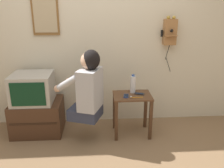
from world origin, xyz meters
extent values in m
plane|color=#846647|center=(0.00, 0.00, 0.00)|extent=(14.00, 14.00, 0.00)
cube|color=beige|center=(0.00, 1.00, 1.27)|extent=(6.80, 0.05, 2.55)
cube|color=#51331E|center=(0.45, 0.54, 0.55)|extent=(0.49, 0.37, 0.02)
cube|color=#452B1A|center=(0.23, 0.38, 0.27)|extent=(0.04, 0.04, 0.54)
cube|color=#452B1A|center=(0.67, 0.38, 0.27)|extent=(0.04, 0.04, 0.54)
cube|color=#452B1A|center=(0.23, 0.70, 0.27)|extent=(0.04, 0.04, 0.54)
cube|color=#452B1A|center=(0.67, 0.70, 0.27)|extent=(0.04, 0.04, 0.54)
cube|color=#2D3347|center=(-0.15, 0.42, 0.39)|extent=(0.45, 0.44, 0.14)
cube|color=#ADADB2|center=(-0.09, 0.40, 0.71)|extent=(0.33, 0.40, 0.49)
sphere|color=tan|center=(-0.09, 0.40, 1.05)|extent=(0.20, 0.20, 0.20)
ellipsoid|color=black|center=(-0.06, 0.39, 1.07)|extent=(0.26, 0.27, 0.23)
cylinder|color=#ADADB2|center=(-0.35, 0.34, 0.80)|extent=(0.29, 0.17, 0.22)
cylinder|color=#ADADB2|center=(-0.25, 0.62, 0.80)|extent=(0.29, 0.17, 0.22)
sphere|color=tan|center=(-0.47, 0.38, 0.73)|extent=(0.09, 0.09, 0.09)
sphere|color=tan|center=(-0.37, 0.66, 0.73)|extent=(0.09, 0.09, 0.09)
cube|color=#422819|center=(-0.81, 0.68, 0.22)|extent=(0.65, 0.50, 0.45)
cube|color=black|center=(-0.81, 0.42, 0.25)|extent=(0.59, 0.01, 0.02)
cube|color=#ADA89E|center=(-0.84, 0.67, 0.64)|extent=(0.51, 0.46, 0.38)
cube|color=black|center=(-0.84, 0.44, 0.64)|extent=(0.42, 0.01, 0.30)
cube|color=#9E6B3D|center=(1.00, 0.92, 1.31)|extent=(0.17, 0.11, 0.34)
cube|color=#9E6B3D|center=(1.00, 0.83, 1.27)|extent=(0.15, 0.07, 0.03)
sphere|color=#B79338|center=(0.96, 0.91, 1.50)|extent=(0.05, 0.05, 0.05)
sphere|color=#B79338|center=(1.03, 0.91, 1.50)|extent=(0.05, 0.05, 0.05)
cone|color=black|center=(1.00, 0.81, 1.34)|extent=(0.04, 0.05, 0.04)
cylinder|color=black|center=(0.89, 0.92, 1.29)|extent=(0.03, 0.03, 0.09)
cylinder|color=black|center=(0.98, 0.90, 1.04)|extent=(0.04, 0.04, 0.22)
cylinder|color=black|center=(1.01, 0.91, 0.86)|extent=(0.07, 0.06, 0.19)
cube|color=brown|center=(-0.65, 0.96, 1.53)|extent=(0.34, 0.02, 0.50)
cube|color=tan|center=(-0.65, 0.95, 1.53)|extent=(0.30, 0.01, 0.43)
cube|color=navy|center=(0.36, 0.50, 0.56)|extent=(0.08, 0.13, 0.01)
cube|color=black|center=(0.36, 0.50, 0.57)|extent=(0.07, 0.10, 0.00)
cube|color=black|center=(0.55, 0.56, 0.56)|extent=(0.14, 0.10, 0.01)
cube|color=black|center=(0.55, 0.56, 0.57)|extent=(0.11, 0.08, 0.00)
cylinder|color=silver|center=(0.47, 0.63, 0.67)|extent=(0.07, 0.07, 0.23)
cylinder|color=#2D4C8C|center=(0.47, 0.63, 0.80)|extent=(0.04, 0.04, 0.02)
cylinder|color=orange|center=(0.48, 0.44, 0.56)|extent=(0.16, 0.01, 0.01)
cube|color=white|center=(0.42, 0.44, 0.58)|extent=(0.03, 0.01, 0.01)
camera|label=1|loc=(0.00, -2.28, 1.67)|focal=38.00mm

